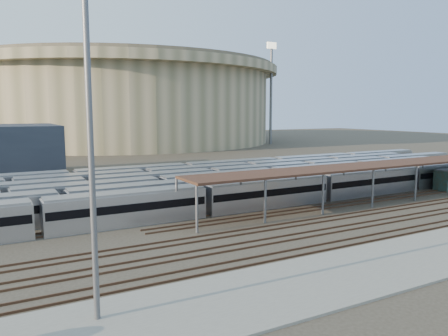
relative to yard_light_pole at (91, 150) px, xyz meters
name	(u,v)px	position (x,y,z in m)	size (l,w,h in m)	color
ground	(267,226)	(21.61, 13.40, -10.43)	(420.00, 420.00, 0.00)	#383026
apron	(325,279)	(16.61, -1.60, -10.33)	(50.00, 9.00, 0.20)	gray
subway_trains	(186,186)	(19.91, 31.90, -8.63)	(122.20, 23.90, 3.60)	#B8B8BD
inspection_shed	(380,166)	(43.61, 17.40, -5.45)	(60.30, 6.00, 5.30)	#5C5D62
empty_tracks	(295,237)	(21.61, 8.40, -10.34)	(170.00, 9.62, 0.18)	#4C3323
stadium	(125,102)	(46.61, 153.40, 6.04)	(124.00, 124.00, 32.50)	tan
floodlight_2	(271,90)	(91.61, 113.40, 10.21)	(4.00, 1.00, 38.40)	#5C5D62
floodlight_3	(28,92)	(11.61, 173.40, 10.21)	(4.00, 1.00, 38.40)	#5C5D62
yard_light_pole	(91,150)	(0.00, 0.00, 0.00)	(0.80, 0.36, 20.30)	#5C5D62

